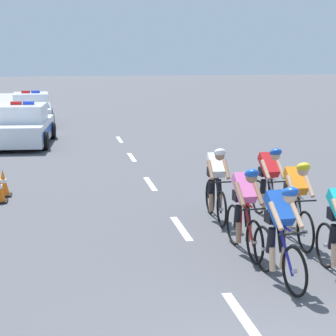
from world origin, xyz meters
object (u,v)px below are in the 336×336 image
object	(u,v)px
cyclist_fourth	(296,201)
traffic_cone_mid	(3,183)
cyclist_sixth	(269,182)
police_car_second	(31,110)
cyclist_third	(245,209)
police_car_nearest	(24,126)
cyclist_lead	(280,232)
cyclist_fifth	(216,183)

from	to	relation	value
cyclist_fourth	traffic_cone_mid	world-z (taller)	cyclist_fourth
cyclist_sixth	police_car_second	size ratio (longest dim) A/B	0.39
cyclist_sixth	traffic_cone_mid	distance (m)	6.29
cyclist_third	traffic_cone_mid	xyz separation A→B (m)	(-4.37, 4.95, -0.48)
traffic_cone_mid	cyclist_third	bearing A→B (deg)	-48.56
cyclist_third	police_car_nearest	bearing A→B (deg)	108.36
police_car_second	cyclist_fourth	bearing A→B (deg)	-74.11
cyclist_sixth	police_car_nearest	distance (m)	12.39
cyclist_lead	police_car_nearest	size ratio (longest dim) A/B	0.38
police_car_nearest	traffic_cone_mid	distance (m)	8.08
cyclist_fourth	cyclist_lead	bearing A→B (deg)	-118.96
police_car_second	cyclist_third	bearing A→B (deg)	-77.34
cyclist_third	cyclist_fifth	distance (m)	2.04
police_car_nearest	traffic_cone_mid	world-z (taller)	police_car_nearest
cyclist_lead	traffic_cone_mid	bearing A→B (deg)	125.47
police_car_nearest	cyclist_lead	bearing A→B (deg)	-72.85
cyclist_sixth	police_car_second	distance (m)	18.17
cyclist_fourth	police_car_second	world-z (taller)	police_car_second
police_car_nearest	traffic_cone_mid	xyz separation A→B (m)	(-0.05, -8.07, -0.37)
cyclist_lead	traffic_cone_mid	distance (m)	7.73
cyclist_fifth	police_car_nearest	world-z (taller)	police_car_nearest
cyclist_fifth	cyclist_sixth	size ratio (longest dim) A/B	1.00
cyclist_fifth	police_car_nearest	bearing A→B (deg)	111.71
cyclist_sixth	police_car_second	world-z (taller)	police_car_second
cyclist_fifth	cyclist_sixth	bearing A→B (deg)	-9.23
police_car_second	police_car_nearest	bearing A→B (deg)	-90.02
cyclist_fourth	cyclist_sixth	size ratio (longest dim) A/B	1.00
cyclist_third	police_car_nearest	distance (m)	13.71
cyclist_sixth	police_car_second	bearing A→B (deg)	107.35
cyclist_fifth	traffic_cone_mid	size ratio (longest dim) A/B	2.69
cyclist_fourth	traffic_cone_mid	bearing A→B (deg)	139.77
police_car_nearest	cyclist_fifth	bearing A→B (deg)	-68.29
cyclist_lead	cyclist_third	distance (m)	1.34
cyclist_lead	traffic_cone_mid	size ratio (longest dim) A/B	2.69
cyclist_fourth	police_car_nearest	bearing A→B (deg)	113.00
cyclist_lead	police_car_second	distance (m)	21.02
cyclist_third	cyclist_fifth	bearing A→B (deg)	88.67
police_car_second	traffic_cone_mid	size ratio (longest dim) A/B	6.98
cyclist_lead	police_car_second	xyz separation A→B (m)	(-4.43, 20.55, -0.11)
police_car_second	cyclist_sixth	bearing A→B (deg)	-72.65
cyclist_fifth	cyclist_lead	bearing A→B (deg)	-88.97
cyclist_lead	cyclist_fourth	size ratio (longest dim) A/B	1.00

